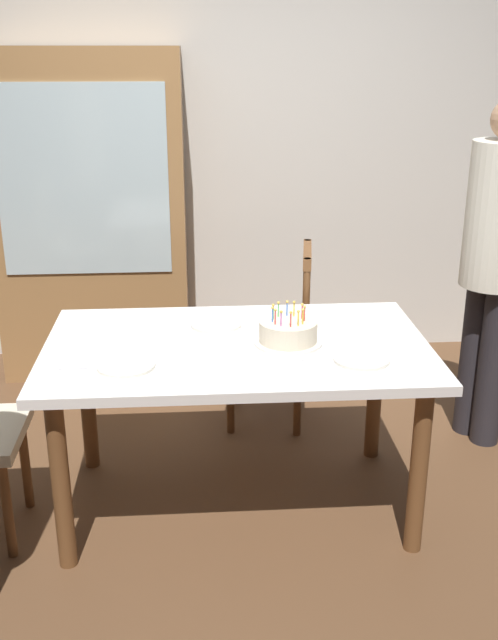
{
  "coord_description": "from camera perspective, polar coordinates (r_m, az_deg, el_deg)",
  "views": [
    {
      "loc": [
        -0.15,
        -2.79,
        1.89
      ],
      "look_at": [
        0.05,
        0.0,
        0.86
      ],
      "focal_mm": 41.58,
      "sensor_mm": 36.0,
      "label": 1
    }
  ],
  "objects": [
    {
      "name": "dining_table",
      "position": [
        3.05,
        -0.94,
        -3.44
      ],
      "size": [
        1.56,
        0.93,
        0.76
      ],
      "color": "white",
      "rests_on": "ground"
    },
    {
      "name": "birthday_cake",
      "position": [
        3.0,
        3.02,
        -0.98
      ],
      "size": [
        0.28,
        0.28,
        0.16
      ],
      "color": "silver",
      "rests_on": "dining_table"
    },
    {
      "name": "china_cabinet",
      "position": [
        4.49,
        -12.03,
        7.74
      ],
      "size": [
        1.1,
        0.45,
        1.9
      ],
      "color": "#9E7042",
      "rests_on": "ground"
    },
    {
      "name": "chair_spindle_back",
      "position": [
        3.87,
        1.82,
        -1.51
      ],
      "size": [
        0.5,
        0.5,
        0.95
      ],
      "color": "brown",
      "rests_on": "ground"
    },
    {
      "name": "back_wall",
      "position": [
        4.68,
        -2.27,
        12.96
      ],
      "size": [
        6.4,
        0.1,
        2.6
      ],
      "primitive_type": "cube",
      "color": "beige",
      "rests_on": "ground"
    },
    {
      "name": "plate_near_celebrant",
      "position": [
        2.83,
        -9.44,
        -3.49
      ],
      "size": [
        0.22,
        0.22,
        0.01
      ],
      "primitive_type": "cylinder",
      "color": "silver",
      "rests_on": "dining_table"
    },
    {
      "name": "plate_near_guest",
      "position": [
        2.88,
        8.63,
        -2.99
      ],
      "size": [
        0.22,
        0.22,
        0.01
      ],
      "primitive_type": "cylinder",
      "color": "silver",
      "rests_on": "dining_table"
    },
    {
      "name": "fork_near_celebrant",
      "position": [
        2.85,
        -12.65,
        -3.62
      ],
      "size": [
        0.18,
        0.03,
        0.01
      ],
      "primitive_type": "cube",
      "rotation": [
        0.0,
        0.0,
        0.06
      ],
      "color": "silver",
      "rests_on": "dining_table"
    },
    {
      "name": "ground",
      "position": [
        3.37,
        -0.87,
        -13.85
      ],
      "size": [
        6.4,
        6.4,
        0.0
      ],
      "primitive_type": "plane",
      "color": "brown"
    },
    {
      "name": "fork_far_side",
      "position": [
        3.19,
        -5.41,
        -0.58
      ],
      "size": [
        0.18,
        0.05,
        0.01
      ],
      "primitive_type": "cube",
      "rotation": [
        0.0,
        0.0,
        -0.17
      ],
      "color": "silver",
      "rests_on": "dining_table"
    },
    {
      "name": "fork_near_guest",
      "position": [
        2.85,
        5.49,
        -3.16
      ],
      "size": [
        0.18,
        0.06,
        0.01
      ],
      "primitive_type": "cube",
      "rotation": [
        0.0,
        0.0,
        -0.23
      ],
      "color": "silver",
      "rests_on": "dining_table"
    },
    {
      "name": "person_guest",
      "position": [
        3.72,
        18.45,
        4.72
      ],
      "size": [
        0.32,
        0.32,
        1.68
      ],
      "color": "#262328",
      "rests_on": "ground"
    },
    {
      "name": "plate_far_side",
      "position": [
        3.2,
        -2.55,
        -0.34
      ],
      "size": [
        0.22,
        0.22,
        0.01
      ],
      "primitive_type": "cylinder",
      "color": "silver",
      "rests_on": "dining_table"
    }
  ]
}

